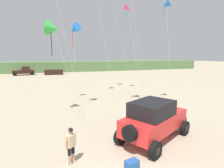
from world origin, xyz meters
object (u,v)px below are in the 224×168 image
(jeep, at_px, (154,119))
(kite_blue_swept, at_px, (53,29))
(cooler_box, at_px, (132,165))
(distant_sedan, at_px, (54,72))
(person_watching, at_px, (71,144))
(kite_orange_streamer, at_px, (74,30))
(kite_green_box, at_px, (128,8))
(kite_white_parafoil, at_px, (166,5))
(distant_pickup, at_px, (24,71))

(jeep, height_order, kite_blue_swept, kite_blue_swept)
(cooler_box, relative_size, distant_sedan, 0.13)
(person_watching, distance_m, cooler_box, 2.73)
(kite_orange_streamer, height_order, kite_green_box, kite_green_box)
(person_watching, distance_m, kite_white_parafoil, 14.42)
(person_watching, bearing_deg, kite_white_parafoil, 37.93)
(distant_sedan, bearing_deg, jeep, -78.04)
(kite_white_parafoil, distance_m, kite_blue_swept, 10.14)
(kite_orange_streamer, bearing_deg, kite_white_parafoil, -8.81)
(jeep, bearing_deg, kite_green_box, 73.95)
(distant_pickup, xyz_separation_m, kite_blue_swept, (6.58, -32.83, 5.62))
(person_watching, xyz_separation_m, kite_blue_swept, (-0.43, 6.55, 5.62))
(person_watching, xyz_separation_m, distant_pickup, (-7.00, 39.39, 0.00))
(kite_orange_streamer, distance_m, kite_green_box, 9.44)
(cooler_box, height_order, kite_white_parafoil, kite_white_parafoil)
(kite_white_parafoil, relative_size, kite_orange_streamer, 1.32)
(cooler_box, relative_size, distant_pickup, 0.11)
(jeep, distance_m, distant_sedan, 37.55)
(jeep, height_order, person_watching, jeep)
(distant_pickup, height_order, kite_green_box, kite_green_box)
(distant_sedan, distance_m, kite_blue_swept, 32.16)
(distant_sedan, xyz_separation_m, kite_orange_streamer, (1.62, -29.62, 6.21))
(distant_pickup, height_order, distant_sedan, distant_pickup)
(person_watching, xyz_separation_m, cooler_box, (2.36, -1.15, -0.75))
(person_watching, relative_size, cooler_box, 2.98)
(person_watching, height_order, kite_blue_swept, kite_blue_swept)
(person_watching, bearing_deg, distant_sedan, 90.45)
(distant_pickup, height_order, kite_orange_streamer, kite_orange_streamer)
(jeep, height_order, distant_sedan, jeep)
(distant_sedan, bearing_deg, kite_orange_streamer, -82.48)
(kite_blue_swept, relative_size, kite_green_box, 0.67)
(jeep, bearing_deg, distant_sedan, 97.56)
(jeep, bearing_deg, distant_pickup, 106.85)
(distant_pickup, bearing_deg, kite_orange_streamer, -74.90)
(kite_blue_swept, bearing_deg, cooler_box, -70.11)
(person_watching, height_order, distant_sedan, person_watching)
(kite_white_parafoil, height_order, kite_green_box, kite_green_box)
(cooler_box, bearing_deg, kite_orange_streamer, 81.89)
(cooler_box, bearing_deg, distant_pickup, 88.76)
(person_watching, xyz_separation_m, distant_sedan, (-0.30, 38.16, -0.34))
(jeep, distance_m, kite_green_box, 16.16)
(jeep, xyz_separation_m, distant_pickup, (-11.65, 38.45, -0.26))
(jeep, distance_m, kite_blue_swept, 9.27)
(kite_orange_streamer, bearing_deg, distant_pickup, 105.10)
(distant_sedan, relative_size, kite_orange_streamer, 0.57)
(distant_sedan, height_order, kite_orange_streamer, kite_orange_streamer)
(distant_pickup, xyz_separation_m, kite_green_box, (15.35, -25.58, 9.31))
(cooler_box, distance_m, kite_blue_swept, 10.38)
(cooler_box, xyz_separation_m, kite_green_box, (5.98, 14.97, 10.05))
(jeep, height_order, distant_pickup, jeep)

